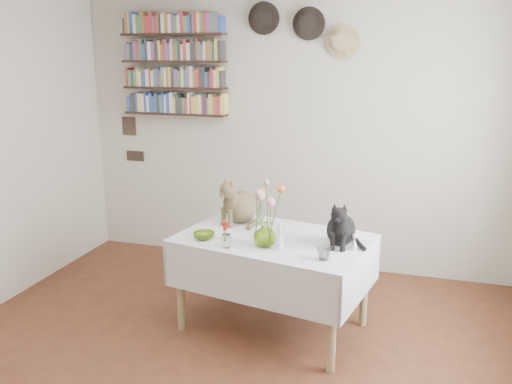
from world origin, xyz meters
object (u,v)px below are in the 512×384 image
(tabby_cat, at_px, (241,199))
(flower_vase, at_px, (265,234))
(black_cat, at_px, (341,222))
(bookshelf_unit, at_px, (174,66))
(dining_table, at_px, (273,260))

(tabby_cat, relative_size, flower_vase, 2.20)
(tabby_cat, relative_size, black_cat, 1.15)
(bookshelf_unit, bearing_deg, black_cat, -34.28)
(dining_table, height_order, bookshelf_unit, bookshelf_unit)
(tabby_cat, bearing_deg, bookshelf_unit, 166.41)
(dining_table, bearing_deg, black_cat, 0.21)
(black_cat, bearing_deg, bookshelf_unit, 146.34)
(tabby_cat, height_order, flower_vase, tabby_cat)
(dining_table, bearing_deg, flower_vase, -94.09)
(dining_table, distance_m, bookshelf_unit, 2.20)
(dining_table, height_order, black_cat, black_cat)
(flower_vase, xyz_separation_m, bookshelf_unit, (-1.28, 1.38, 1.06))
(bookshelf_unit, bearing_deg, dining_table, -42.96)
(dining_table, relative_size, black_cat, 4.50)
(dining_table, xyz_separation_m, tabby_cat, (-0.33, 0.27, 0.36))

